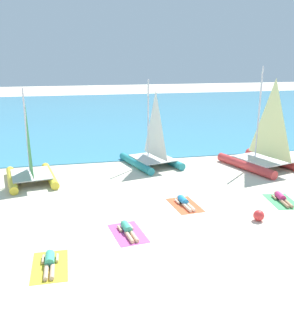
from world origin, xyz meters
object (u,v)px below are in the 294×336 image
(towel_center_right, at_px, (185,205))
(towel_rightmost, at_px, (282,201))
(towel_center_left, at_px, (128,233))
(towel_leftmost, at_px, (50,266))
(sunbather_center_left, at_px, (127,229))
(sailboat_yellow, at_px, (31,169))
(sunbather_rightmost, at_px, (281,198))
(sunbather_leftmost, at_px, (50,262))
(sunbather_center_right, at_px, (184,202))
(sailboat_red, at_px, (263,153))
(sailboat_teal, at_px, (152,153))
(beach_ball, at_px, (259,215))

(towel_center_right, bearing_deg, towel_rightmost, -6.93)
(towel_rightmost, bearing_deg, towel_center_left, -167.60)
(towel_leftmost, relative_size, sunbather_center_left, 1.21)
(towel_leftmost, bearing_deg, sailboat_yellow, 97.28)
(sunbather_rightmost, bearing_deg, sunbather_leftmost, -153.92)
(sailboat_yellow, distance_m, sunbather_rightmost, 12.37)
(towel_leftmost, bearing_deg, sunbather_center_right, 34.61)
(sailboat_red, relative_size, sunbather_center_right, 3.66)
(towel_leftmost, height_order, sunbather_center_right, sunbather_center_right)
(sailboat_yellow, bearing_deg, sailboat_teal, 4.45)
(sailboat_teal, xyz_separation_m, sunbather_center_left, (-2.94, -8.48, -0.61))
(sailboat_teal, height_order, sunbather_leftmost, sailboat_teal)
(sunbather_center_right, height_order, towel_rightmost, sunbather_center_right)
(sunbather_center_right, bearing_deg, sailboat_yellow, 140.36)
(sailboat_teal, distance_m, sunbather_leftmost, 11.70)
(sunbather_leftmost, height_order, sunbather_center_left, same)
(towel_leftmost, distance_m, towel_rightmost, 10.63)
(towel_leftmost, xyz_separation_m, sunbather_center_left, (2.77, 1.77, 0.13))
(towel_center_left, xyz_separation_m, beach_ball, (5.28, -0.02, 0.21))
(sailboat_red, relative_size, sunbather_center_left, 3.66)
(sailboat_teal, bearing_deg, towel_leftmost, -134.00)
(sunbather_center_left, bearing_deg, beach_ball, -8.16)
(sailboat_yellow, relative_size, beach_ball, 10.90)
(sunbather_center_left, xyz_separation_m, sunbather_center_right, (2.91, 2.15, 0.00))
(towel_leftmost, height_order, towel_rightmost, same)
(sailboat_red, relative_size, sunbather_rightmost, 3.66)
(sunbather_center_left, relative_size, towel_rightmost, 0.83)
(sailboat_yellow, height_order, sunbather_center_right, sailboat_yellow)
(sunbather_center_right, relative_size, towel_rightmost, 0.82)
(sunbather_leftmost, bearing_deg, sunbather_rightmost, 19.03)
(sunbather_leftmost, xyz_separation_m, towel_center_right, (5.68, 3.79, -0.13))
(sailboat_teal, bearing_deg, sunbather_rightmost, -72.27)
(sailboat_red, xyz_separation_m, sunbather_rightmost, (-1.78, -5.02, -0.72))
(sunbather_center_left, distance_m, towel_center_right, 3.58)
(sunbather_leftmost, bearing_deg, sunbather_center_left, 32.46)
(sailboat_red, xyz_separation_m, sunbather_center_right, (-6.21, -4.48, -0.72))
(sailboat_teal, bearing_deg, sunbather_center_right, -105.21)
(sunbather_leftmost, xyz_separation_m, sunbather_center_right, (5.68, 3.85, 0.00))
(sailboat_teal, distance_m, beach_ball, 8.89)
(sunbather_rightmost, bearing_deg, towel_rightmost, -90.00)
(sailboat_red, relative_size, beach_ball, 13.10)
(sailboat_teal, relative_size, sunbather_leftmost, 3.20)
(sunbather_center_left, distance_m, towel_rightmost, 7.49)
(sailboat_yellow, xyz_separation_m, towel_center_left, (3.88, -6.89, -0.70))
(sailboat_red, relative_size, towel_center_right, 3.02)
(sunbather_leftmost, bearing_deg, sunbather_center_right, 35.03)
(sunbather_leftmost, bearing_deg, sailboat_yellow, 98.22)
(towel_center_right, xyz_separation_m, sunbather_center_right, (-0.01, 0.07, 0.13))
(sailboat_yellow, bearing_deg, sunbather_center_left, -69.67)
(sunbather_rightmost, height_order, beach_ball, beach_ball)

